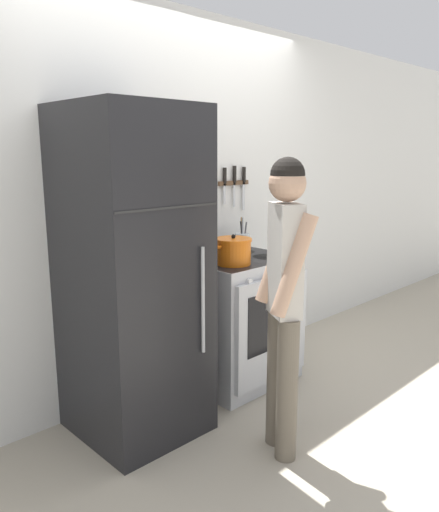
# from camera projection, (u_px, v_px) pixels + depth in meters

# --- Properties ---
(ground_plane) EXTENTS (14.00, 14.00, 0.00)m
(ground_plane) POSITION_uv_depth(u_px,v_px,m) (178.00, 377.00, 3.66)
(ground_plane) COLOR #B2A893
(wall_back) EXTENTS (10.00, 0.06, 2.55)m
(wall_back) POSITION_uv_depth(u_px,v_px,m) (172.00, 203.00, 3.42)
(wall_back) COLOR silver
(wall_back) RESTS_ON ground_plane
(refrigerator) EXTENTS (0.66, 0.72, 1.87)m
(refrigerator) POSITION_uv_depth(u_px,v_px,m) (133.00, 275.00, 2.82)
(refrigerator) COLOR black
(refrigerator) RESTS_ON ground_plane
(stove_range) EXTENTS (0.75, 0.66, 0.90)m
(stove_range) POSITION_uv_depth(u_px,v_px,m) (240.00, 319.00, 3.54)
(stove_range) COLOR silver
(stove_range) RESTS_ON ground_plane
(dutch_oven_pot) EXTENTS (0.28, 0.24, 0.20)m
(dutch_oven_pot) POSITION_uv_depth(u_px,v_px,m) (233.00, 251.00, 3.24)
(dutch_oven_pot) COLOR orange
(dutch_oven_pot) RESTS_ON stove_range
(tea_kettle) EXTENTS (0.25, 0.20, 0.22)m
(tea_kettle) POSITION_uv_depth(u_px,v_px,m) (209.00, 249.00, 3.43)
(tea_kettle) COLOR silver
(tea_kettle) RESTS_ON stove_range
(utensil_jar) EXTENTS (0.11, 0.11, 0.26)m
(utensil_jar) POSITION_uv_depth(u_px,v_px,m) (242.00, 242.00, 3.67)
(utensil_jar) COLOR silver
(utensil_jar) RESTS_ON stove_range
(person) EXTENTS (0.37, 0.40, 1.60)m
(person) POSITION_uv_depth(u_px,v_px,m) (284.00, 291.00, 2.59)
(person) COLOR #6B6051
(person) RESTS_ON ground_plane
(wall_knife_strip) EXTENTS (0.31, 0.03, 0.34)m
(wall_knife_strip) POSITION_uv_depth(u_px,v_px,m) (234.00, 182.00, 3.75)
(wall_knife_strip) COLOR brown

